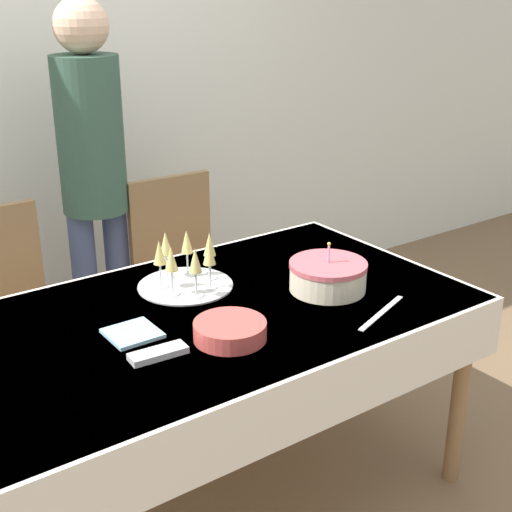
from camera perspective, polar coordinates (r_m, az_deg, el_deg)
name	(u,v)px	position (r m, az deg, el deg)	size (l,w,h in m)	color
ground_plane	(207,501)	(2.74, -3.91, -18.97)	(12.00, 12.00, 0.00)	brown
wall_back	(26,78)	(3.48, -17.96, 13.43)	(8.00, 0.05, 2.70)	silver
dining_table	(202,340)	(2.37, -4.31, -6.73)	(1.79, 1.00, 0.76)	silver
dining_chair_far_left	(7,320)	(2.97, -19.26, -4.82)	(0.44, 0.44, 0.95)	olive
dining_chair_far_right	(183,274)	(3.25, -5.83, -1.43)	(0.43, 0.43, 0.95)	olive
birthday_cake	(328,276)	(2.47, 5.77, -1.60)	(0.27, 0.27, 0.18)	beige
champagne_tray	(185,264)	(2.48, -5.67, -0.65)	(0.33, 0.33, 0.18)	silver
plate_stack_main	(230,331)	(2.14, -2.10, -5.99)	(0.22, 0.22, 0.06)	#CC4C47
cake_knife	(382,313)	(2.34, 10.01, -4.49)	(0.29, 0.12, 0.00)	silver
fork_pile	(158,353)	(2.07, -7.83, -7.72)	(0.17, 0.07, 0.02)	silver
napkin_pile	(133,333)	(2.20, -9.85, -6.11)	(0.15, 0.15, 0.01)	#8CC6E0
person_standing	(93,164)	(3.12, -12.94, 7.22)	(0.28, 0.28, 1.71)	#3F4C72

